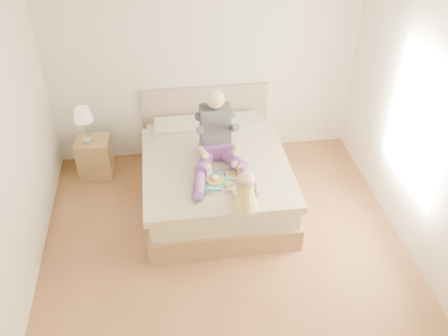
{
  "coord_description": "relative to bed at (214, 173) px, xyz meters",
  "views": [
    {
      "loc": [
        -0.55,
        -3.81,
        4.0
      ],
      "look_at": [
        0.06,
        0.59,
        0.75
      ],
      "focal_mm": 40.0,
      "sensor_mm": 36.0,
      "label": 1
    }
  ],
  "objects": [
    {
      "name": "baby",
      "position": [
        0.21,
        -1.0,
        0.47
      ],
      "size": [
        0.29,
        0.4,
        0.44
      ],
      "rotation": [
        0.0,
        0.0,
        0.15
      ],
      "color": "#ECDC4A",
      "rests_on": "bed"
    },
    {
      "name": "lamp",
      "position": [
        -1.55,
        0.62,
        0.57
      ],
      "size": [
        0.24,
        0.24,
        0.49
      ],
      "color": "#B3B7BB",
      "rests_on": "nightstand"
    },
    {
      "name": "tray",
      "position": [
        0.04,
        -0.56,
        0.32
      ],
      "size": [
        0.53,
        0.44,
        0.14
      ],
      "rotation": [
        0.0,
        0.0,
        0.11
      ],
      "color": "#B3B7BB",
      "rests_on": "bed"
    },
    {
      "name": "adult",
      "position": [
        0.03,
        -0.16,
        0.55
      ],
      "size": [
        0.74,
        1.04,
        0.87
      ],
      "rotation": [
        0.0,
        0.0,
        0.02
      ],
      "color": "#6A3687",
      "rests_on": "bed"
    },
    {
      "name": "nightstand",
      "position": [
        -1.5,
        0.65,
        -0.06
      ],
      "size": [
        0.44,
        0.4,
        0.52
      ],
      "rotation": [
        0.0,
        0.0,
        -0.05
      ],
      "color": "olive",
      "rests_on": "ground"
    },
    {
      "name": "bed",
      "position": [
        0.0,
        0.0,
        0.0
      ],
      "size": [
        1.7,
        2.18,
        1.0
      ],
      "color": "olive",
      "rests_on": "ground"
    },
    {
      "name": "room",
      "position": [
        0.08,
        -1.08,
        1.19
      ],
      "size": [
        4.02,
        4.22,
        2.71
      ],
      "color": "brown",
      "rests_on": "ground"
    }
  ]
}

